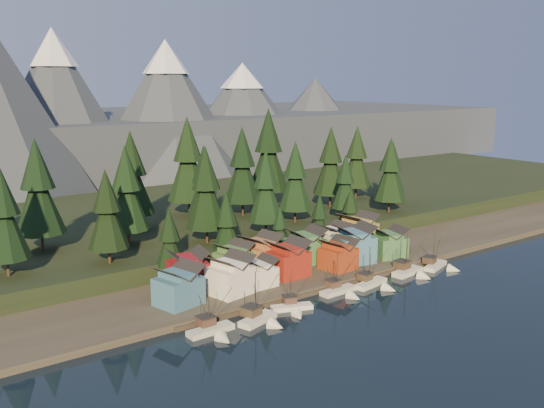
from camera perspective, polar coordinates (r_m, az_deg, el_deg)
ground at (r=135.22m, az=9.37°, el=-9.85°), size 500.00×500.00×0.00m
shore_strip at (r=163.72m, az=-0.66°, el=-5.55°), size 400.00×50.00×1.50m
hillside at (r=204.53m, az=-8.82°, el=-1.52°), size 420.00×100.00×6.00m
dock at (r=146.26m, az=4.74°, el=-7.83°), size 80.00×4.00×1.00m
mountain_ridge at (r=314.02m, az=-20.17°, el=6.75°), size 560.00×190.00×90.00m
boat_0 at (r=121.43m, az=-5.54°, el=-11.25°), size 9.94×10.81×11.16m
boat_1 at (r=125.96m, az=-0.99°, el=-10.17°), size 9.83×10.45×11.96m
boat_2 at (r=132.49m, az=2.02°, el=-9.33°), size 9.64×9.96×9.83m
boat_3 at (r=143.17m, az=6.59°, el=-7.70°), size 9.98×10.80×10.65m
boat_4 at (r=149.24m, az=9.67°, el=-6.97°), size 10.45×11.09×10.81m
boat_5 at (r=159.34m, az=13.00°, el=-5.71°), size 10.13×10.80×12.35m
boat_6 at (r=166.75m, az=15.51°, el=-5.20°), size 9.98×10.42×10.88m
house_front_0 at (r=132.61m, az=-8.82°, el=-7.45°), size 10.47×10.11×8.81m
house_front_1 at (r=137.68m, az=-3.96°, el=-6.55°), size 10.29×10.02×9.05m
house_front_2 at (r=143.03m, az=-1.20°, el=-6.32°), size 6.95×7.00×6.78m
house_front_3 at (r=149.52m, az=1.51°, el=-5.04°), size 9.09×8.68×9.04m
house_front_4 at (r=156.11m, az=6.24°, el=-4.62°), size 8.54×9.08×7.84m
house_front_5 at (r=161.89m, az=7.70°, el=-3.62°), size 11.25×10.57×10.12m
house_front_6 at (r=168.48m, az=10.95°, el=-3.48°), size 9.87×9.54×8.20m
house_back_0 at (r=141.61m, az=-7.95°, el=-6.07°), size 9.80×9.52×9.25m
house_back_1 at (r=149.17m, az=-3.64°, el=-5.18°), size 9.04×9.12×8.64m
house_back_2 at (r=153.57m, az=-1.04°, el=-4.51°), size 10.07×9.48×9.40m
house_back_3 at (r=160.45m, az=3.16°, el=-3.83°), size 10.06×9.18×9.32m
house_back_4 at (r=167.03m, az=5.86°, el=-3.29°), size 8.55×8.23×9.06m
house_back_5 at (r=175.62m, az=8.08°, el=-2.43°), size 9.54×9.64×10.04m
tree_hill_0 at (r=145.36m, az=-23.97°, el=-1.05°), size 10.80×10.80×25.17m
tree_hill_1 at (r=162.95m, az=-21.15°, el=1.24°), size 12.51×12.51×29.14m
tree_hill_2 at (r=147.82m, az=-15.26°, el=-0.75°), size 9.81×9.81×22.85m
tree_hill_3 at (r=161.96m, az=-13.53°, el=1.16°), size 11.45×11.45×26.68m
tree_hill_4 at (r=178.44m, az=-13.06°, el=2.56°), size 12.46×12.46×29.02m
tree_hill_5 at (r=160.93m, az=-6.23°, el=1.28°), size 11.30×11.30×26.33m
tree_hill_6 at (r=177.83m, az=-6.41°, el=1.97°), size 10.57×10.57×24.62m
tree_hill_7 at (r=169.03m, az=-0.59°, el=1.49°), size 10.47×10.47×24.38m
tree_hill_8 at (r=192.66m, az=-2.81°, el=3.46°), size 12.34×12.34×28.75m
tree_hill_9 at (r=183.95m, az=2.20°, el=2.45°), size 10.79×10.79×25.12m
tree_hill_10 at (r=207.83m, az=-0.33°, el=4.84°), size 14.47×14.47×33.72m
tree_hill_11 at (r=190.94m, az=6.90°, el=1.93°), size 8.78×8.78×20.45m
tree_hill_12 at (r=207.35m, az=5.54°, el=3.84°), size 11.87×11.87×27.66m
tree_hill_13 at (r=201.78m, az=11.06°, el=3.01°), size 10.66×10.66×24.82m
tree_hill_14 at (r=223.92m, az=7.97°, el=4.23°), size 11.47×11.47×26.72m
tree_hill_15 at (r=193.86m, az=-7.91°, el=3.93°), size 13.70×13.70×31.92m
tree_hill_17 at (r=217.46m, az=11.28°, el=3.17°), size 9.32×9.32×21.72m
tree_shore_0 at (r=146.98m, az=-9.61°, el=-3.46°), size 7.69×7.69×17.92m
tree_shore_1 at (r=154.14m, az=-4.31°, el=-2.09°), size 8.77×8.77×20.42m
tree_shore_2 at (r=164.26m, az=0.76°, el=-2.41°), size 6.11×6.11×14.22m
tree_shore_3 at (r=172.54m, az=4.48°, el=-1.39°), size 6.94×6.94×16.17m
tree_shore_4 at (r=180.36m, az=7.38°, el=-0.82°), size 7.07×7.07×16.47m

